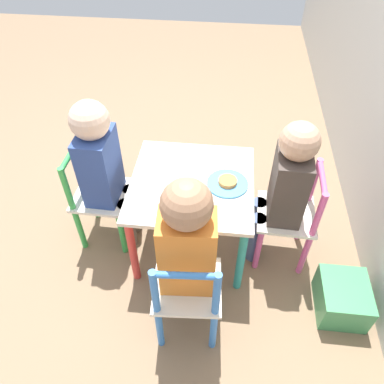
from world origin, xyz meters
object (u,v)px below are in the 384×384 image
(child_right, at_px, (187,246))
(plate_right, at_px, (188,206))
(chair_pink, at_px, (290,217))
(child_front, at_px, (103,165))
(kids_table, at_px, (192,192))
(chair_green, at_px, (99,197))
(storage_bin, at_px, (342,298))
(child_back, at_px, (284,185))
(chair_blue, at_px, (187,294))
(plate_back, at_px, (228,183))

(child_right, bearing_deg, plate_right, -87.48)
(child_right, xyz_separation_m, plate_right, (-0.24, -0.03, -0.05))
(chair_pink, relative_size, child_front, 0.67)
(kids_table, relative_size, plate_right, 3.27)
(chair_pink, height_order, plate_right, chair_pink)
(chair_pink, xyz_separation_m, plate_right, (0.14, -0.46, 0.17))
(chair_green, bearing_deg, plate_right, -108.68)
(storage_bin, bearing_deg, child_front, -106.00)
(kids_table, xyz_separation_m, child_front, (-0.01, -0.40, 0.12))
(child_back, distance_m, child_right, 0.53)
(chair_blue, bearing_deg, chair_pink, -138.01)
(chair_green, height_order, child_front, child_front)
(child_right, bearing_deg, chair_pink, -142.40)
(child_right, xyz_separation_m, storage_bin, (-0.10, 0.66, -0.41))
(child_back, distance_m, storage_bin, 0.56)
(chair_blue, relative_size, child_right, 0.66)
(chair_green, bearing_deg, child_front, -90.00)
(chair_blue, xyz_separation_m, plate_right, (-0.30, -0.03, 0.17))
(chair_blue, relative_size, storage_bin, 2.29)
(chair_pink, height_order, child_front, child_front)
(child_back, height_order, plate_back, child_back)
(chair_pink, bearing_deg, child_front, -89.81)
(plate_back, relative_size, storage_bin, 0.78)
(plate_back, bearing_deg, kids_table, -90.00)
(kids_table, relative_size, chair_green, 1.02)
(chair_pink, distance_m, storage_bin, 0.41)
(child_front, xyz_separation_m, storage_bin, (0.31, 1.09, -0.40))
(chair_green, xyz_separation_m, child_back, (0.03, 0.85, 0.20))
(kids_table, xyz_separation_m, plate_back, (0.00, 0.16, 0.07))
(chair_blue, bearing_deg, kids_table, -90.00)
(storage_bin, bearing_deg, child_right, -81.73)
(storage_bin, bearing_deg, kids_table, -113.49)
(kids_table, distance_m, chair_green, 0.47)
(chair_blue, bearing_deg, chair_green, -47.80)
(chair_blue, relative_size, child_front, 0.67)
(storage_bin, bearing_deg, chair_pink, -140.41)
(plate_back, bearing_deg, plate_right, -45.00)
(chair_green, distance_m, plate_back, 0.64)
(plate_back, bearing_deg, chair_blue, -15.32)
(child_back, xyz_separation_m, child_front, (-0.03, -0.79, 0.02))
(kids_table, height_order, child_back, child_back)
(child_right, bearing_deg, storage_bin, -175.65)
(chair_pink, distance_m, child_right, 0.62)
(child_right, xyz_separation_m, plate_back, (-0.40, 0.13, -0.05))
(plate_right, bearing_deg, plate_back, 135.00)
(chair_blue, relative_size, chair_green, 1.00)
(storage_bin, bearing_deg, plate_back, -119.31)
(chair_blue, height_order, storage_bin, chair_blue)
(kids_table, height_order, chair_green, chair_green)
(child_right, height_order, child_front, child_right)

